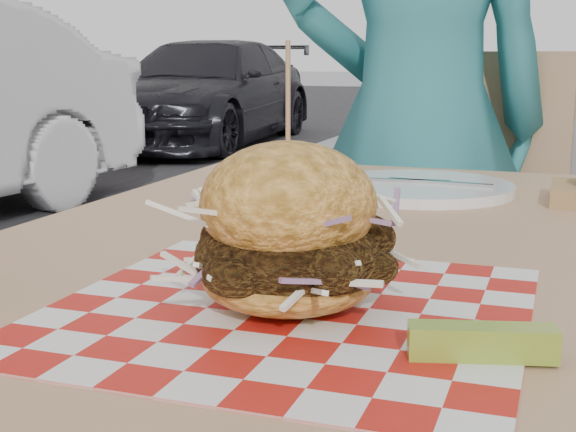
# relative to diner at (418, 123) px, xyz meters

# --- Properties ---
(diner) EXTENTS (0.67, 0.55, 1.60)m
(diner) POSITION_rel_diner_xyz_m (0.00, 0.00, 0.00)
(diner) COLOR teal
(diner) RESTS_ON ground
(car_dark) EXTENTS (1.70, 3.81, 1.08)m
(car_dark) POSITION_rel_diner_xyz_m (-3.33, 6.04, -0.26)
(car_dark) COLOR black
(car_dark) RESTS_ON ground
(patio_table) EXTENTS (0.80, 1.20, 0.75)m
(patio_table) POSITION_rel_diner_xyz_m (0.11, -0.92, -0.13)
(patio_table) COLOR tan
(patio_table) RESTS_ON ground
(patio_chair) EXTENTS (0.46, 0.47, 0.95)m
(patio_chair) POSITION_rel_diner_xyz_m (0.11, 0.06, -0.25)
(patio_chair) COLOR tan
(patio_chair) RESTS_ON ground
(paper_liner) EXTENTS (0.36, 0.36, 0.00)m
(paper_liner) POSITION_rel_diner_xyz_m (0.11, -1.15, -0.05)
(paper_liner) COLOR red
(paper_liner) RESTS_ON patio_table
(sandwich) EXTENTS (0.18, 0.18, 0.20)m
(sandwich) POSITION_rel_diner_xyz_m (0.11, -1.15, 0.01)
(sandwich) COLOR #F0A343
(sandwich) RESTS_ON paper_liner
(pickle_spear) EXTENTS (0.10, 0.05, 0.02)m
(pickle_spear) POSITION_rel_diner_xyz_m (0.26, -1.20, -0.04)
(pickle_spear) COLOR #8DA730
(pickle_spear) RESTS_ON paper_liner
(place_setting) EXTENTS (0.27, 0.27, 0.02)m
(place_setting) POSITION_rel_diner_xyz_m (0.11, -0.58, -0.04)
(place_setting) COLOR white
(place_setting) RESTS_ON patio_table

